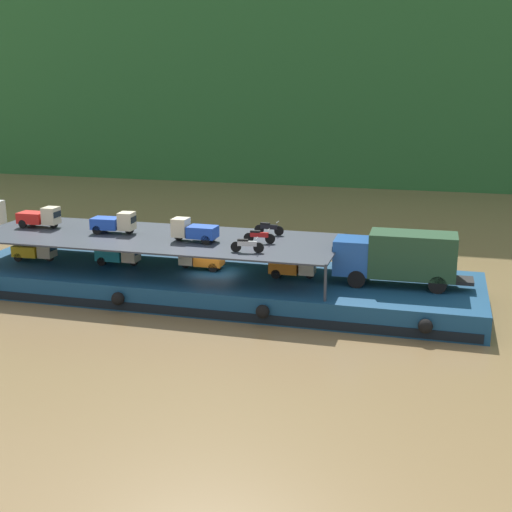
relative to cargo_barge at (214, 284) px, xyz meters
name	(u,v)px	position (x,y,z in m)	size (l,w,h in m)	color
ground_plane	(214,295)	(0.00, 0.03, -0.75)	(400.00, 400.00, 0.00)	brown
cargo_barge	(214,284)	(0.00, 0.00, 0.00)	(31.97, 9.21, 1.50)	navy
covered_lorry	(398,257)	(11.00, 0.15, 2.44)	(7.89, 2.41, 3.10)	#1E4C99
cargo_rack	(155,238)	(-3.80, 0.03, 2.69)	(22.77, 7.81, 2.00)	#2D333D
mini_truck_lower_stern	(35,250)	(-12.10, -0.36, 1.44)	(2.77, 1.26, 1.38)	gold
mini_truck_lower_aft	(119,254)	(-6.39, 0.12, 1.44)	(2.75, 1.21, 1.38)	teal
mini_truck_lower_mid	(201,258)	(-1.04, 0.51, 1.44)	(2.76, 1.23, 1.38)	orange
mini_truck_lower_fore	(294,266)	(4.93, 0.20, 1.44)	(2.76, 1.23, 1.38)	orange
mini_truck_upper_stern	(40,217)	(-12.18, 0.57, 3.44)	(2.74, 1.20, 1.38)	red
mini_truck_upper_mid	(114,223)	(-6.65, 0.22, 3.44)	(2.79, 1.29, 1.38)	#1E47B7
mini_truck_upper_fore	(194,230)	(-1.03, -0.60, 3.44)	(2.77, 1.24, 1.38)	#1E47B7
motorcycle_upper_port	(247,245)	(2.77, -2.32, 3.18)	(1.90, 0.55, 0.87)	black
motorcycle_upper_centre	(259,236)	(2.85, 0.03, 3.18)	(1.90, 0.55, 0.87)	black
motorcycle_upper_stbd	(269,228)	(2.84, 2.37, 3.18)	(1.90, 0.55, 0.87)	black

